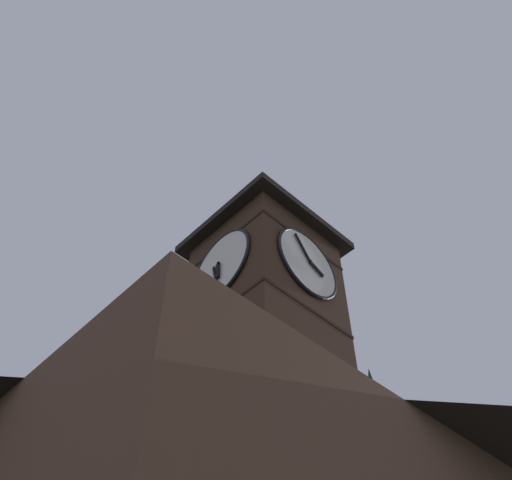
# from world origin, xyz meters

# --- Properties ---
(clock_tower) EXTENTS (3.97, 3.97, 9.91)m
(clock_tower) POSITION_xyz_m (-0.20, -0.92, 12.11)
(clock_tower) COLOR #422B1E
(clock_tower) RESTS_ON building_main
(flying_bird_high) EXTENTS (0.64, 0.26, 0.10)m
(flying_bird_high) POSITION_xyz_m (-5.62, -4.94, 20.37)
(flying_bird_high) COLOR black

